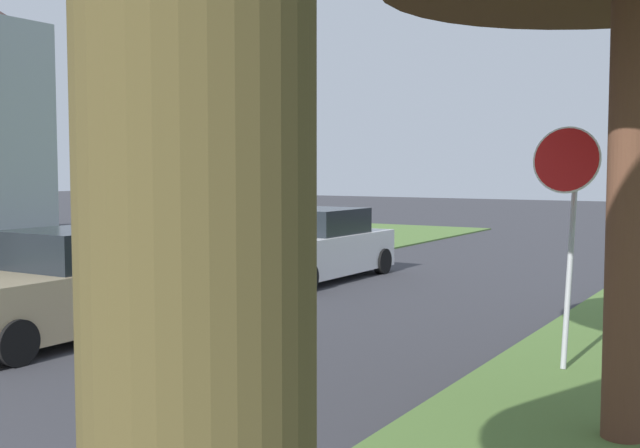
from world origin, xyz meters
TOP-DOWN VIEW (x-y plane):
  - stop_sign_far at (4.50, 8.97)m, footprint 0.81×0.58m
  - parked_sedan_tan at (-2.32, 7.42)m, footprint 1.96×4.41m
  - parked_sedan_white at (-2.28, 14.23)m, footprint 1.96×4.41m

SIDE VIEW (x-z plane):
  - parked_sedan_tan at x=-2.32m, z-range -0.06..1.51m
  - parked_sedan_white at x=-2.28m, z-range -0.06..1.51m
  - stop_sign_far at x=4.50m, z-range 0.70..3.64m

